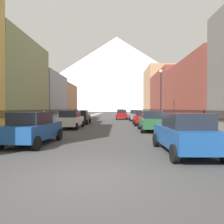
{
  "coord_description": "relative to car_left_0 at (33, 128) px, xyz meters",
  "views": [
    {
      "loc": [
        0.85,
        -5.96,
        1.98
      ],
      "look_at": [
        -0.14,
        32.04,
        1.35
      ],
      "focal_mm": 33.55,
      "sensor_mm": 36.0,
      "label": 1
    }
  ],
  "objects": [
    {
      "name": "potted_plant_0",
      "position": [
        10.8,
        7.96,
        -0.17
      ],
      "size": [
        0.69,
        0.69,
        1.05
      ],
      "color": "gray",
      "rests_on": "sidewalk_right"
    },
    {
      "name": "potted_plant_1",
      "position": [
        10.8,
        3.73,
        -0.3
      ],
      "size": [
        0.55,
        0.55,
        0.83
      ],
      "color": "gray",
      "rests_on": "sidewalk_right"
    },
    {
      "name": "car_left_1",
      "position": [
        0.0,
        9.25,
        0.0
      ],
      "size": [
        2.11,
        4.42,
        1.78
      ],
      "color": "silver",
      "rests_on": "ground"
    },
    {
      "name": "car_right_0",
      "position": [
        7.6,
        -2.14,
        0.0
      ],
      "size": [
        2.14,
        4.44,
        1.78
      ],
      "color": "#19478C",
      "rests_on": "ground"
    },
    {
      "name": "car_left_0",
      "position": [
        0.0,
        0.0,
        0.0
      ],
      "size": [
        2.23,
        4.48,
        1.78
      ],
      "color": "#19478C",
      "rests_on": "ground"
    },
    {
      "name": "trash_bin_right",
      "position": [
        10.15,
        5.53,
        -0.26
      ],
      "size": [
        0.59,
        0.59,
        0.98
      ],
      "color": "#4C5156",
      "rests_on": "sidewalk_right"
    },
    {
      "name": "car_driving_1",
      "position": [
        5.4,
        46.32,
        0.0
      ],
      "size": [
        2.06,
        4.4,
        1.78
      ],
      "color": "#9E1111",
      "rests_on": "ground"
    },
    {
      "name": "streetlamp_right",
      "position": [
        9.15,
        10.46,
        3.09
      ],
      "size": [
        0.36,
        0.36,
        5.86
      ],
      "color": "black",
      "rests_on": "sidewalk_right"
    },
    {
      "name": "pedestrian_0",
      "position": [
        10.05,
        14.25,
        -0.01
      ],
      "size": [
        0.36,
        0.36,
        1.61
      ],
      "color": "maroon",
      "rests_on": "sidewalk_right"
    },
    {
      "name": "mountain_backdrop",
      "position": [
        3.71,
        254.63,
        45.48
      ],
      "size": [
        262.79,
        262.79,
        92.75
      ],
      "primitive_type": "cone",
      "color": "silver",
      "rests_on": "ground"
    },
    {
      "name": "potted_plant_2",
      "position": [
        -3.2,
        10.85,
        -0.27
      ],
      "size": [
        0.65,
        0.65,
        0.91
      ],
      "color": "brown",
      "rests_on": "sidewalk_left"
    },
    {
      "name": "storefront_right_2",
      "position": [
        14.66,
        24.82,
        3.03
      ],
      "size": [
        7.02,
        13.33,
        8.15
      ],
      "color": "brown",
      "rests_on": "ground"
    },
    {
      "name": "car_right_2",
      "position": [
        7.6,
        13.68,
        0.0
      ],
      "size": [
        2.14,
        4.44,
        1.78
      ],
      "color": "#9E1111",
      "rests_on": "ground"
    },
    {
      "name": "car_driving_0",
      "position": [
        5.4,
        27.34,
        0.0
      ],
      "size": [
        2.06,
        4.4,
        1.78
      ],
      "color": "#9E1111",
      "rests_on": "ground"
    },
    {
      "name": "ground_plane",
      "position": [
        3.8,
        -5.37,
        -0.9
      ],
      "size": [
        400.0,
        400.0,
        0.0
      ],
      "primitive_type": "plane",
      "color": "#3F3F3F"
    },
    {
      "name": "car_left_2",
      "position": [
        0.0,
        15.35,
        0.0
      ],
      "size": [
        2.12,
        4.43,
        1.78
      ],
      "color": "black",
      "rests_on": "ground"
    },
    {
      "name": "pedestrian_2",
      "position": [
        -2.45,
        8.78,
        -0.02
      ],
      "size": [
        0.36,
        0.36,
        1.6
      ],
      "color": "navy",
      "rests_on": "sidewalk_left"
    },
    {
      "name": "sidewalk_left",
      "position": [
        -2.45,
        29.63,
        -0.82
      ],
      "size": [
        2.5,
        100.0,
        0.15
      ],
      "primitive_type": "cube",
      "color": "gray",
      "rests_on": "ground"
    },
    {
      "name": "storefront_right_3",
      "position": [
        14.95,
        37.21,
        4.55
      ],
      "size": [
        7.6,
        11.1,
        11.25
      ],
      "color": "tan",
      "rests_on": "ground"
    },
    {
      "name": "sidewalk_right",
      "position": [
        10.05,
        29.63,
        -0.82
      ],
      "size": [
        2.5,
        100.0,
        0.15
      ],
      "primitive_type": "cube",
      "color": "gray",
      "rests_on": "ground"
    },
    {
      "name": "storefront_left_3",
      "position": [
        -7.77,
        27.63,
        2.24
      ],
      "size": [
        8.45,
        8.55,
        6.52
      ],
      "color": "tan",
      "rests_on": "ground"
    },
    {
      "name": "storefront_right_1",
      "position": [
        14.92,
        11.33,
        2.49
      ],
      "size": [
        7.54,
        12.77,
        7.04
      ],
      "color": "brown",
      "rests_on": "ground"
    },
    {
      "name": "car_right_1",
      "position": [
        7.6,
        7.0,
        0.0
      ],
      "size": [
        2.17,
        4.45,
        1.78
      ],
      "color": "#265933",
      "rests_on": "ground"
    },
    {
      "name": "car_right_3",
      "position": [
        7.6,
        22.63,
        0.0
      ],
      "size": [
        2.11,
        4.42,
        1.78
      ],
      "color": "slate",
      "rests_on": "ground"
    },
    {
      "name": "storefront_left_2",
      "position": [
        -8.48,
        18.83,
        2.49
      ],
      "size": [
        9.86,
        8.96,
        7.04
      ],
      "color": "#99A5B2",
      "rests_on": "ground"
    }
  ]
}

